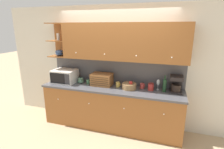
% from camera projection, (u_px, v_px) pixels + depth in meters
% --- Properties ---
extents(ground_plane, '(24.00, 24.00, 0.00)m').
position_uv_depth(ground_plane, '(115.00, 120.00, 4.19)').
color(ground_plane, tan).
extents(wall_back, '(5.35, 0.06, 2.60)m').
position_uv_depth(wall_back, '(115.00, 67.00, 3.87)').
color(wall_back, beige).
rests_on(wall_back, ground_plane).
extents(counter_unit, '(2.97, 0.62, 0.92)m').
position_uv_depth(counter_unit, '(111.00, 107.00, 3.79)').
color(counter_unit, '#935628').
rests_on(counter_unit, ground_plane).
extents(backsplash_panel, '(2.95, 0.01, 0.58)m').
position_uv_depth(backsplash_panel, '(115.00, 71.00, 3.86)').
color(backsplash_panel, '#4C4C51').
rests_on(backsplash_panel, counter_unit).
extents(upper_cabinets, '(2.95, 0.38, 0.74)m').
position_uv_depth(upper_cabinets, '(120.00, 42.00, 3.48)').
color(upper_cabinets, '#935628').
rests_on(upper_cabinets, backsplash_panel).
extents(microwave, '(0.52, 0.42, 0.29)m').
position_uv_depth(microwave, '(65.00, 76.00, 3.98)').
color(microwave, silver).
rests_on(microwave, counter_unit).
extents(bowl_stack_on_counter, '(0.15, 0.15, 0.12)m').
position_uv_depth(bowl_stack_on_counter, '(81.00, 80.00, 3.97)').
color(bowl_stack_on_counter, slate).
rests_on(bowl_stack_on_counter, counter_unit).
extents(mug_patterned_third, '(0.09, 0.08, 0.09)m').
position_uv_depth(mug_patterned_third, '(88.00, 82.00, 3.89)').
color(mug_patterned_third, '#4C845B').
rests_on(mug_patterned_third, counter_unit).
extents(bread_box, '(0.44, 0.30, 0.26)m').
position_uv_depth(bread_box, '(102.00, 79.00, 3.78)').
color(bread_box, '#996033').
rests_on(bread_box, counter_unit).
extents(mug_blue_second, '(0.10, 0.08, 0.11)m').
position_uv_depth(mug_blue_second, '(118.00, 84.00, 3.69)').
color(mug_blue_second, gold).
rests_on(mug_blue_second, counter_unit).
extents(fruit_basket, '(0.29, 0.29, 0.18)m').
position_uv_depth(fruit_basket, '(129.00, 86.00, 3.58)').
color(fruit_basket, '#937047').
rests_on(fruit_basket, counter_unit).
extents(mug, '(0.10, 0.08, 0.11)m').
position_uv_depth(mug, '(142.00, 86.00, 3.60)').
color(mug, '#B73D38').
rests_on(mug, counter_unit).
extents(storage_canister, '(0.12, 0.12, 0.15)m').
position_uv_depth(storage_canister, '(151.00, 87.00, 3.49)').
color(storage_canister, '#B22D28').
rests_on(storage_canister, counter_unit).
extents(wine_glass, '(0.07, 0.07, 0.22)m').
position_uv_depth(wine_glass, '(158.00, 83.00, 3.50)').
color(wine_glass, silver).
rests_on(wine_glass, counter_unit).
extents(wine_bottle, '(0.07, 0.07, 0.33)m').
position_uv_depth(wine_bottle, '(165.00, 84.00, 3.39)').
color(wine_bottle, '#19381E').
rests_on(wine_bottle, counter_unit).
extents(coffee_maker, '(0.24, 0.27, 0.33)m').
position_uv_depth(coffee_maker, '(176.00, 84.00, 3.39)').
color(coffee_maker, black).
rests_on(coffee_maker, counter_unit).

